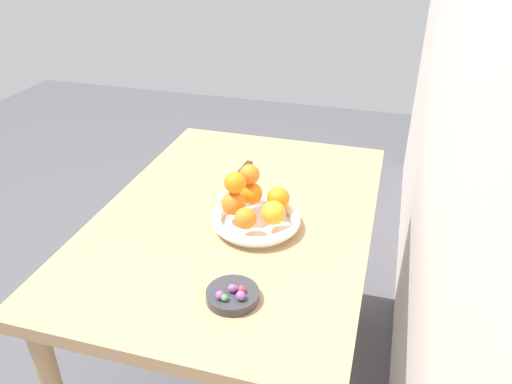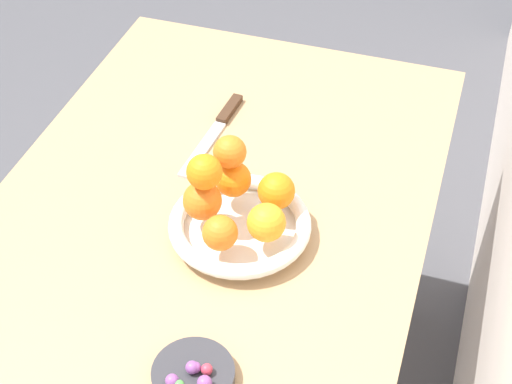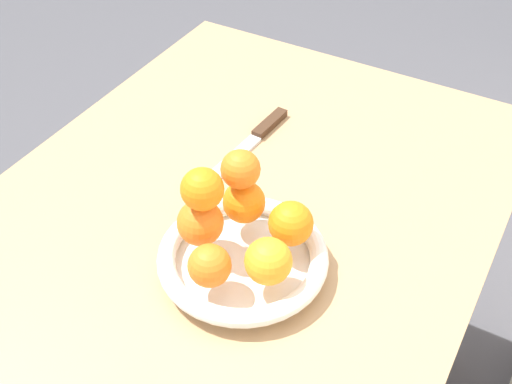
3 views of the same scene
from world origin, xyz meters
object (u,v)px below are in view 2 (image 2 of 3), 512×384
at_px(candy_ball_3, 207,369).
at_px(candy_ball_4, 204,383).
at_px(orange_1, 202,201).
at_px(orange_2, 220,233).
at_px(orange_0, 233,179).
at_px(fruit_bowl, 240,226).
at_px(orange_4, 276,191).
at_px(orange_3, 266,223).
at_px(orange_5, 229,154).
at_px(candy_ball_5, 192,367).
at_px(candy_ball_0, 172,381).
at_px(candy_dish, 193,375).
at_px(knife, 217,128).
at_px(orange_6, 204,172).
at_px(candy_ball_1, 195,367).
at_px(dining_table, 212,238).

bearing_deg(candy_ball_3, candy_ball_4, 12.90).
height_order(orange_1, candy_ball_4, orange_1).
xyz_separation_m(orange_2, candy_ball_4, (0.24, 0.06, -0.04)).
bearing_deg(orange_0, candy_ball_4, 12.94).
bearing_deg(orange_2, fruit_bowl, 172.10).
height_order(fruit_bowl, orange_4, orange_4).
bearing_deg(orange_3, candy_ball_4, 0.03).
bearing_deg(orange_5, orange_4, 88.57).
bearing_deg(orange_2, candy_ball_5, 9.62).
bearing_deg(orange_3, candy_ball_0, -8.48).
bearing_deg(candy_dish, candy_ball_3, 98.73).
height_order(fruit_bowl, candy_dish, fruit_bowl).
bearing_deg(orange_2, knife, -158.97).
xyz_separation_m(orange_2, orange_4, (-0.12, 0.06, 0.00)).
relative_size(orange_6, candy_ball_0, 3.04).
xyz_separation_m(orange_1, orange_3, (0.02, 0.11, -0.00)).
distance_m(fruit_bowl, candy_ball_1, 0.29).
bearing_deg(orange_6, candy_ball_3, 20.40).
bearing_deg(orange_0, candy_ball_3, 12.95).
xyz_separation_m(orange_5, candy_ball_5, (0.34, 0.06, -0.10)).
distance_m(dining_table, candy_dish, 0.38).
distance_m(orange_2, orange_5, 0.14).
relative_size(fruit_bowl, candy_ball_0, 12.48).
height_order(fruit_bowl, orange_2, orange_2).
xyz_separation_m(orange_0, knife, (-0.20, -0.10, -0.07)).
height_order(orange_1, orange_3, orange_1).
bearing_deg(candy_ball_3, orange_5, -166.11).
height_order(orange_5, candy_ball_4, orange_5).
bearing_deg(orange_3, orange_4, -175.30).
bearing_deg(candy_ball_4, knife, -161.63).
bearing_deg(orange_0, orange_6, -21.09).
xyz_separation_m(orange_1, candy_ball_3, (0.28, 0.11, -0.04)).
distance_m(fruit_bowl, orange_6, 0.13).
bearing_deg(candy_dish, fruit_bowl, -174.30).
xyz_separation_m(orange_2, candy_ball_1, (0.22, 0.04, -0.04)).
relative_size(orange_1, knife, 0.25).
height_order(orange_0, knife, orange_0).
bearing_deg(orange_0, orange_4, 84.86).
bearing_deg(orange_4, candy_ball_3, 0.20).
relative_size(orange_0, orange_1, 0.95).
distance_m(orange_0, orange_2, 0.13).
bearing_deg(candy_dish, orange_3, 174.62).
distance_m(dining_table, candy_ball_4, 0.41).
distance_m(candy_ball_0, candy_ball_4, 0.05).
distance_m(orange_3, candy_ball_1, 0.27).
bearing_deg(candy_ball_4, orange_6, -160.14).
xyz_separation_m(orange_2, candy_ball_3, (0.22, 0.06, -0.04)).
xyz_separation_m(orange_4, candy_ball_3, (0.34, 0.00, -0.04)).
relative_size(fruit_bowl, orange_6, 4.10).
bearing_deg(dining_table, orange_2, 27.98).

